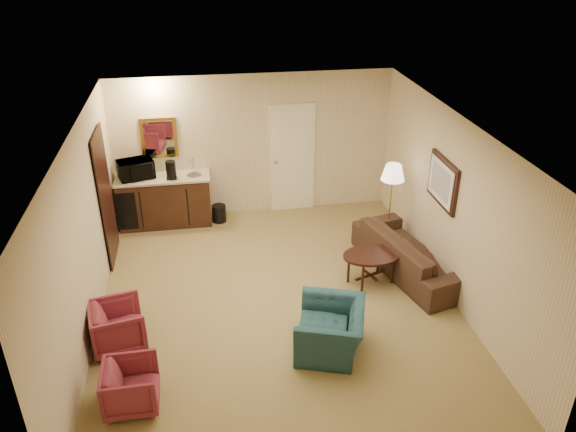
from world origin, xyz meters
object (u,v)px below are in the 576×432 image
object	(u,v)px
coffee_maker	(171,170)
coffee_table	(371,268)
rose_chair_near	(118,324)
waste_bin	(219,213)
wetbar_cabinet	(165,200)
microwave	(135,167)
teal_armchair	(331,323)
floor_lamp	(390,205)
sofa	(411,247)
rose_chair_far	(131,384)

from	to	relation	value
coffee_maker	coffee_table	bearing A→B (deg)	-57.97
rose_chair_near	waste_bin	distance (m)	3.53
rose_chair_near	waste_bin	xyz separation A→B (m)	(1.44, 3.22, -0.17)
wetbar_cabinet	microwave	xyz separation A→B (m)	(-0.44, 0.03, 0.66)
wetbar_cabinet	waste_bin	xyz separation A→B (m)	(0.94, -0.07, -0.30)
wetbar_cabinet	teal_armchair	world-z (taller)	wetbar_cabinet
wetbar_cabinet	coffee_maker	world-z (taller)	coffee_maker
floor_lamp	sofa	bearing A→B (deg)	-85.57
sofa	rose_chair_near	size ratio (longest dim) A/B	3.27
coffee_table	waste_bin	world-z (taller)	coffee_table
rose_chair_far	coffee_table	bearing A→B (deg)	-60.72
wetbar_cabinet	floor_lamp	bearing A→B (deg)	-19.49
coffee_table	floor_lamp	size ratio (longest dim) A/B	0.60
teal_armchair	coffee_table	bearing A→B (deg)	163.40
rose_chair_far	rose_chair_near	bearing A→B (deg)	12.13
floor_lamp	waste_bin	distance (m)	3.11
floor_lamp	coffee_maker	size ratio (longest dim) A/B	4.50
rose_chair_near	microwave	size ratio (longest dim) A/B	1.13
wetbar_cabinet	sofa	size ratio (longest dim) A/B	0.75
rose_chair_far	teal_armchair	bearing A→B (deg)	-77.50
sofa	coffee_table	bearing A→B (deg)	92.54
rose_chair_near	coffee_maker	bearing A→B (deg)	-23.60
teal_armchair	coffee_maker	size ratio (longest dim) A/B	2.94
coffee_table	teal_armchair	bearing A→B (deg)	-124.48
sofa	coffee_maker	bearing A→B (deg)	45.01
sofa	waste_bin	distance (m)	3.58
sofa	microwave	size ratio (longest dim) A/B	3.69
floor_lamp	coffee_maker	xyz separation A→B (m)	(-3.56, 1.22, 0.36)
waste_bin	sofa	bearing A→B (deg)	-36.90
wetbar_cabinet	rose_chair_far	xyz separation A→B (m)	(-0.25, -4.38, -0.16)
waste_bin	microwave	distance (m)	1.69
wetbar_cabinet	sofa	xyz separation A→B (m)	(3.80, -2.22, -0.03)
floor_lamp	microwave	xyz separation A→B (m)	(-4.17, 1.35, 0.40)
rose_chair_near	rose_chair_far	bearing A→B (deg)	-178.84
coffee_maker	waste_bin	bearing A→B (deg)	-17.13
rose_chair_far	coffee_maker	bearing A→B (deg)	-6.40
sofa	teal_armchair	distance (m)	2.29
rose_chair_near	coffee_table	distance (m)	3.70
wetbar_cabinet	coffee_maker	xyz separation A→B (m)	(0.17, -0.10, 0.62)
sofa	microwave	world-z (taller)	microwave
wetbar_cabinet	rose_chair_near	xyz separation A→B (m)	(-0.50, -3.29, -0.13)
floor_lamp	rose_chair_far	bearing A→B (deg)	-142.48
wetbar_cabinet	coffee_table	bearing A→B (deg)	-38.17
wetbar_cabinet	rose_chair_far	distance (m)	4.39
rose_chair_near	coffee_table	bearing A→B (deg)	-88.41
teal_armchair	rose_chair_far	distance (m)	2.47
coffee_table	floor_lamp	xyz separation A→B (m)	(0.63, 1.11, 0.47)
rose_chair_near	coffee_maker	distance (m)	3.34
coffee_table	microwave	bearing A→B (deg)	145.15
teal_armchair	waste_bin	size ratio (longest dim) A/B	2.98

